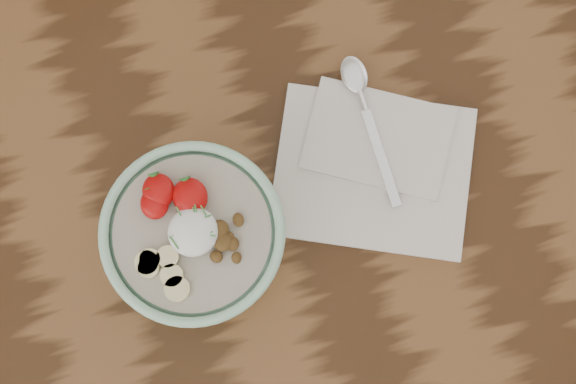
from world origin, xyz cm
name	(u,v)px	position (x,y,z in cm)	size (l,w,h in cm)	color
table	(308,190)	(0.00, 0.00, 65.70)	(160.00, 90.00, 75.00)	#341D0D
breakfast_bowl	(196,236)	(-14.99, -3.71, 81.96)	(20.54, 20.54, 13.64)	#9CD2B0
napkin	(374,165)	(8.07, -0.70, 75.62)	(29.83, 27.60, 1.47)	silver
spoon	(361,95)	(8.98, 7.92, 76.90)	(3.35, 19.77, 1.04)	silver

